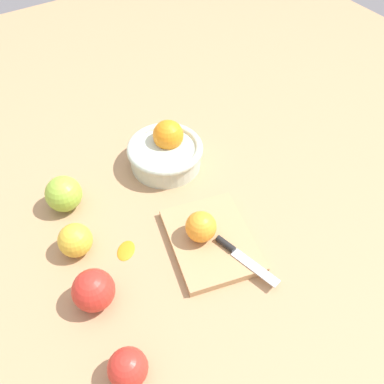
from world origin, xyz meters
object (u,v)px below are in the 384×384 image
object	(u,v)px
bowl	(166,151)
orange_on_board	(201,227)
cutting_board	(211,240)
apple_front_right_2	(94,290)
apple_front_left_2	(64,194)
apple_front_left	(75,240)
knife	(238,254)
apple_front_right	(128,368)

from	to	relation	value
bowl	orange_on_board	distance (m)	0.25
cutting_board	orange_on_board	distance (m)	0.05
cutting_board	apple_front_right_2	bearing A→B (deg)	-91.62
apple_front_right_2	apple_front_left_2	distance (m)	0.26
apple_front_left	apple_front_left_2	xyz separation A→B (m)	(-0.13, 0.03, 0.01)
knife	apple_front_right_2	xyz separation A→B (m)	(-0.07, -0.28, 0.02)
bowl	apple_front_left_2	xyz separation A→B (m)	(-0.00, -0.26, 0.00)
bowl	apple_front_left_2	size ratio (longest dim) A/B	2.27
bowl	apple_front_right	size ratio (longest dim) A/B	2.71
orange_on_board	apple_front_right_2	world-z (taller)	orange_on_board
cutting_board	apple_front_right	bearing A→B (deg)	-60.90
orange_on_board	apple_front_right_2	bearing A→B (deg)	-87.98
orange_on_board	apple_front_right	size ratio (longest dim) A/B	0.96
bowl	cutting_board	distance (m)	0.27
apple_front_right	knife	bearing A→B (deg)	106.44
knife	apple_front_right_2	bearing A→B (deg)	-104.32
cutting_board	apple_front_right_2	size ratio (longest dim) A/B	2.65
knife	apple_front_left_2	distance (m)	0.41
bowl	apple_front_right	world-z (taller)	bowl
cutting_board	apple_front_right	xyz separation A→B (m)	(0.15, -0.27, 0.03)
cutting_board	knife	distance (m)	0.07
apple_front_left	apple_front_left_2	distance (m)	0.13
apple_front_left_2	apple_front_left	bearing A→B (deg)	-11.56
apple_front_left	cutting_board	bearing A→B (deg)	61.06
bowl	knife	distance (m)	0.33
orange_on_board	apple_front_left_2	size ratio (longest dim) A/B	0.80
knife	apple_front_right	size ratio (longest dim) A/B	2.26
apple_front_left	apple_front_left_2	size ratio (longest dim) A/B	0.87
cutting_board	apple_front_right	size ratio (longest dim) A/B	3.14
bowl	apple_front_left	xyz separation A→B (m)	(0.13, -0.29, -0.00)
orange_on_board	knife	world-z (taller)	orange_on_board
bowl	apple_front_left_2	world-z (taller)	bowl
orange_on_board	bowl	bearing A→B (deg)	166.36
knife	apple_front_right_2	size ratio (longest dim) A/B	1.90
apple_front_right_2	orange_on_board	bearing A→B (deg)	92.02
cutting_board	apple_front_left	bearing A→B (deg)	-118.94
apple_front_right_2	apple_front_left_2	world-z (taller)	same
orange_on_board	apple_front_right_2	size ratio (longest dim) A/B	0.81
orange_on_board	knife	xyz separation A→B (m)	(0.08, 0.04, -0.03)
apple_front_left_2	apple_front_right_2	bearing A→B (deg)	-9.25
knife	apple_front_right	world-z (taller)	apple_front_right
apple_front_right	orange_on_board	bearing A→B (deg)	123.21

